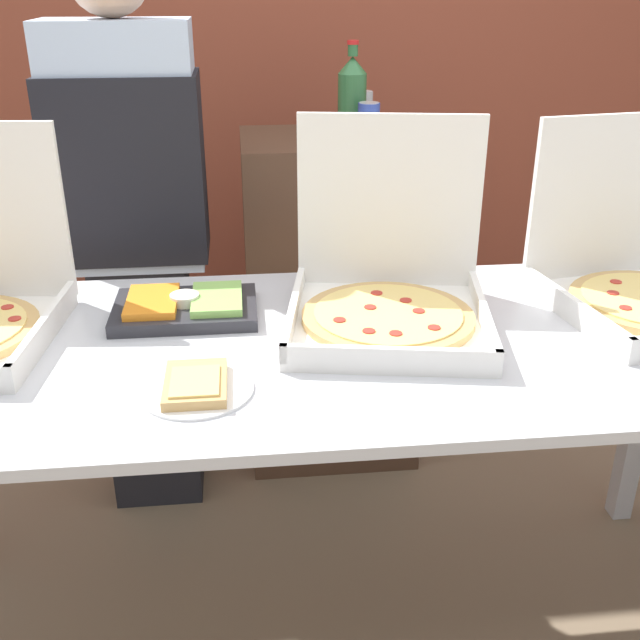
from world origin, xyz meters
The scene contains 11 objects.
ground_plane centered at (0.00, 0.00, 0.00)m, with size 16.00×16.00×0.00m, color #847056.
brick_wall_behind centered at (0.00, 1.70, 1.40)m, with size 10.00×0.06×2.80m.
buffet_table centered at (0.00, 0.00, 0.77)m, with size 2.15×0.85×0.87m.
pizza_box_near_left centered at (0.17, 0.10, 0.95)m, with size 0.52×0.53×0.44m.
paper_plate_front_left centered at (-0.26, -0.20, 0.88)m, with size 0.22×0.22×0.03m.
veggie_tray centered at (-0.30, 0.17, 0.89)m, with size 0.34×0.23×0.05m.
sideboard_podium centered at (0.14, 0.91, 0.57)m, with size 0.58×0.46×1.14m.
soda_bottle centered at (0.20, 0.88, 1.27)m, with size 0.09×0.09×0.29m.
soda_can_silver centered at (0.25, 1.02, 1.20)m, with size 0.07×0.07×0.12m.
soda_can_colored centered at (0.23, 0.78, 1.20)m, with size 0.07×0.07×0.12m.
person_server_vest centered at (-0.47, 0.68, 0.97)m, with size 0.42×0.24×1.72m.
Camera 1 is at (-0.16, -1.48, 1.60)m, focal length 42.00 mm.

